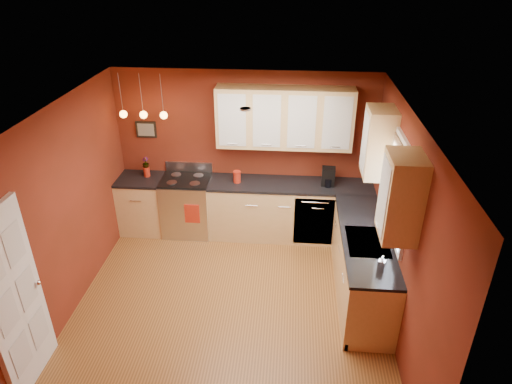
# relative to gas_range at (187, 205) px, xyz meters

# --- Properties ---
(floor) EXTENTS (4.20, 4.20, 0.00)m
(floor) POSITION_rel_gas_range_xyz_m (0.92, -1.80, -0.48)
(floor) COLOR #9C622D
(floor) RESTS_ON ground
(ceiling) EXTENTS (4.00, 4.20, 0.02)m
(ceiling) POSITION_rel_gas_range_xyz_m (0.92, -1.80, 2.12)
(ceiling) COLOR #EEE6CF
(ceiling) RESTS_ON wall_back
(wall_back) EXTENTS (4.00, 0.02, 2.60)m
(wall_back) POSITION_rel_gas_range_xyz_m (0.92, 0.30, 0.82)
(wall_back) COLOR maroon
(wall_back) RESTS_ON floor
(wall_front) EXTENTS (4.00, 0.02, 2.60)m
(wall_front) POSITION_rel_gas_range_xyz_m (0.92, -3.90, 0.82)
(wall_front) COLOR maroon
(wall_front) RESTS_ON floor
(wall_left) EXTENTS (0.02, 4.20, 2.60)m
(wall_left) POSITION_rel_gas_range_xyz_m (-1.08, -1.80, 0.82)
(wall_left) COLOR maroon
(wall_left) RESTS_ON floor
(wall_right) EXTENTS (0.02, 4.20, 2.60)m
(wall_right) POSITION_rel_gas_range_xyz_m (2.92, -1.80, 0.82)
(wall_right) COLOR maroon
(wall_right) RESTS_ON floor
(base_cabinets_back_left) EXTENTS (0.70, 0.60, 0.90)m
(base_cabinets_back_left) POSITION_rel_gas_range_xyz_m (-0.73, -0.00, -0.03)
(base_cabinets_back_left) COLOR #DBB075
(base_cabinets_back_left) RESTS_ON floor
(base_cabinets_back_right) EXTENTS (2.54, 0.60, 0.90)m
(base_cabinets_back_right) POSITION_rel_gas_range_xyz_m (1.65, -0.00, -0.03)
(base_cabinets_back_right) COLOR #DBB075
(base_cabinets_back_right) RESTS_ON floor
(base_cabinets_right) EXTENTS (0.60, 2.10, 0.90)m
(base_cabinets_right) POSITION_rel_gas_range_xyz_m (2.62, -1.35, -0.03)
(base_cabinets_right) COLOR #DBB075
(base_cabinets_right) RESTS_ON floor
(counter_back_left) EXTENTS (0.70, 0.62, 0.04)m
(counter_back_left) POSITION_rel_gas_range_xyz_m (-0.73, -0.00, 0.44)
(counter_back_left) COLOR black
(counter_back_left) RESTS_ON base_cabinets_back_left
(counter_back_right) EXTENTS (2.54, 0.62, 0.04)m
(counter_back_right) POSITION_rel_gas_range_xyz_m (1.65, -0.00, 0.44)
(counter_back_right) COLOR black
(counter_back_right) RESTS_ON base_cabinets_back_right
(counter_right) EXTENTS (0.62, 2.10, 0.04)m
(counter_right) POSITION_rel_gas_range_xyz_m (2.62, -1.35, 0.44)
(counter_right) COLOR black
(counter_right) RESTS_ON base_cabinets_right
(gas_range) EXTENTS (0.76, 0.64, 1.11)m
(gas_range) POSITION_rel_gas_range_xyz_m (0.00, 0.00, 0.00)
(gas_range) COLOR silver
(gas_range) RESTS_ON floor
(dishwasher_front) EXTENTS (0.60, 0.02, 0.80)m
(dishwasher_front) POSITION_rel_gas_range_xyz_m (2.02, -0.29, -0.03)
(dishwasher_front) COLOR silver
(dishwasher_front) RESTS_ON base_cabinets_back_right
(sink) EXTENTS (0.50, 0.70, 0.33)m
(sink) POSITION_rel_gas_range_xyz_m (2.62, -1.50, 0.43)
(sink) COLOR gray
(sink) RESTS_ON counter_right
(window) EXTENTS (0.06, 1.02, 1.22)m
(window) POSITION_rel_gas_range_xyz_m (2.89, -1.50, 1.21)
(window) COLOR white
(window) RESTS_ON wall_right
(door_left_wall) EXTENTS (0.12, 0.82, 2.05)m
(door_left_wall) POSITION_rel_gas_range_xyz_m (-1.05, -3.00, 0.54)
(door_left_wall) COLOR white
(door_left_wall) RESTS_ON floor
(upper_cabinets_back) EXTENTS (2.00, 0.35, 0.90)m
(upper_cabinets_back) POSITION_rel_gas_range_xyz_m (1.52, 0.12, 1.47)
(upper_cabinets_back) COLOR #DBB075
(upper_cabinets_back) RESTS_ON wall_back
(upper_cabinets_right) EXTENTS (0.35, 1.95, 0.90)m
(upper_cabinets_right) POSITION_rel_gas_range_xyz_m (2.75, -1.48, 1.47)
(upper_cabinets_right) COLOR #DBB075
(upper_cabinets_right) RESTS_ON wall_right
(wall_picture) EXTENTS (0.32, 0.03, 0.26)m
(wall_picture) POSITION_rel_gas_range_xyz_m (-0.63, 0.28, 1.17)
(wall_picture) COLOR black
(wall_picture) RESTS_ON wall_back
(pendant_lights) EXTENTS (0.71, 0.11, 0.66)m
(pendant_lights) POSITION_rel_gas_range_xyz_m (-0.53, -0.05, 1.53)
(pendant_lights) COLOR gray
(pendant_lights) RESTS_ON ceiling
(red_canister) EXTENTS (0.12, 0.12, 0.18)m
(red_canister) POSITION_rel_gas_range_xyz_m (0.82, -0.02, 0.55)
(red_canister) COLOR #B62613
(red_canister) RESTS_ON counter_back_right
(red_vase) EXTENTS (0.10, 0.10, 0.16)m
(red_vase) POSITION_rel_gas_range_xyz_m (-0.63, 0.08, 0.54)
(red_vase) COLOR #B62613
(red_vase) RESTS_ON counter_back_left
(flowers) EXTENTS (0.12, 0.12, 0.18)m
(flowers) POSITION_rel_gas_range_xyz_m (-0.63, 0.08, 0.69)
(flowers) COLOR #B62613
(flowers) RESTS_ON red_vase
(coffee_maker) EXTENTS (0.21, 0.20, 0.29)m
(coffee_maker) POSITION_rel_gas_range_xyz_m (2.21, -0.00, 0.59)
(coffee_maker) COLOR black
(coffee_maker) RESTS_ON counter_back_right
(soap_pump) EXTENTS (0.11, 0.11, 0.18)m
(soap_pump) POSITION_rel_gas_range_xyz_m (2.70, -2.05, 0.55)
(soap_pump) COLOR white
(soap_pump) RESTS_ON counter_right
(dish_towel) EXTENTS (0.23, 0.02, 0.32)m
(dish_towel) POSITION_rel_gas_range_xyz_m (0.15, -0.33, 0.04)
(dish_towel) COLOR #B62613
(dish_towel) RESTS_ON gas_range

